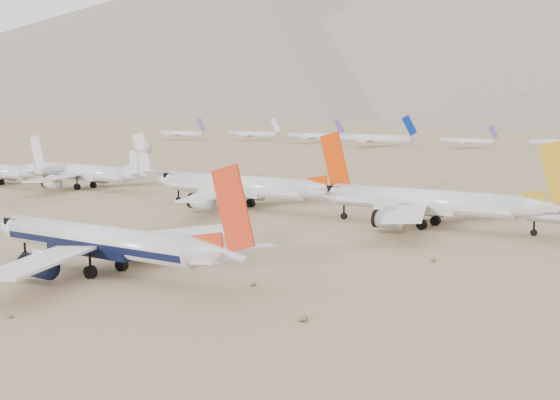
% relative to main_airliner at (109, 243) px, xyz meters
% --- Properties ---
extents(ground, '(7000.00, 7000.00, 0.00)m').
position_rel_main_airliner_xyz_m(ground, '(-3.10, 5.09, -4.80)').
color(ground, '#8F7653').
rests_on(ground, ground).
extents(main_airliner, '(49.49, 48.34, 17.47)m').
position_rel_main_airliner_xyz_m(main_airliner, '(0.00, 0.00, 0.00)').
color(main_airliner, silver).
rests_on(main_airliner, ground).
extents(row2_gold_tail, '(52.02, 50.88, 18.52)m').
position_rel_main_airliner_xyz_m(row2_gold_tail, '(20.88, 67.24, 0.38)').
color(row2_gold_tail, silver).
rests_on(row2_gold_tail, ground).
extents(row2_orange_tail, '(53.12, 51.97, 18.95)m').
position_rel_main_airliner_xyz_m(row2_orange_tail, '(-27.10, 67.59, 0.52)').
color(row2_orange_tail, silver).
rests_on(row2_orange_tail, ground).
extents(row2_white_trijet, '(48.48, 47.38, 17.18)m').
position_rel_main_airliner_xyz_m(row2_white_trijet, '(-90.09, 75.10, 0.17)').
color(row2_white_trijet, silver).
rests_on(row2_white_trijet, ground).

